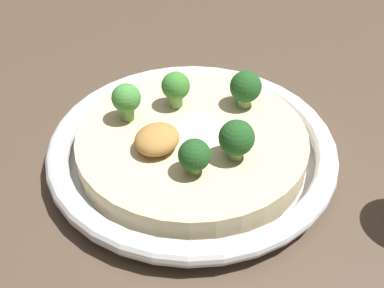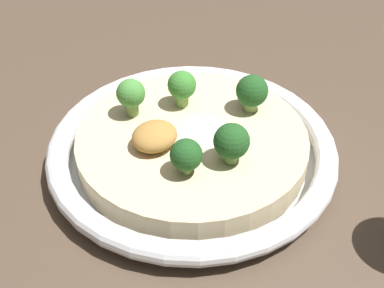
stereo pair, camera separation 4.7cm
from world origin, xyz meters
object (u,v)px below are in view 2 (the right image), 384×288
(risotto_bowl, at_px, (192,147))
(broccoli_back_left, at_px, (131,95))
(broccoli_left, at_px, (186,155))
(broccoli_front_left, at_px, (231,142))
(broccoli_back, at_px, (182,86))
(broccoli_front_right, at_px, (252,92))

(risotto_bowl, bearing_deg, broccoli_back_left, 104.68)
(broccoli_back_left, bearing_deg, broccoli_left, -104.63)
(risotto_bowl, relative_size, broccoli_front_left, 7.25)
(broccoli_back, bearing_deg, risotto_bowl, -125.42)
(broccoli_front_right, height_order, broccoli_back_left, same)
(broccoli_back_left, bearing_deg, risotto_bowl, -75.32)
(broccoli_left, bearing_deg, broccoli_front_left, -26.65)
(broccoli_front_left, relative_size, broccoli_left, 1.14)
(broccoli_back, height_order, broccoli_back_left, same)
(broccoli_front_right, bearing_deg, broccoli_left, -172.16)
(risotto_bowl, distance_m, broccoli_back, 0.06)
(broccoli_front_left, relative_size, broccoli_back, 1.00)
(broccoli_left, bearing_deg, broccoli_back_left, 75.37)
(risotto_bowl, height_order, broccoli_front_right, broccoli_front_right)
(risotto_bowl, bearing_deg, broccoli_back, 54.58)
(broccoli_front_left, height_order, broccoli_back_left, same)
(broccoli_front_right, relative_size, broccoli_left, 1.14)
(broccoli_front_right, bearing_deg, risotto_bowl, 166.19)
(risotto_bowl, height_order, broccoli_back, broccoli_back)
(broccoli_left, bearing_deg, broccoli_front_right, 7.84)
(broccoli_back_left, bearing_deg, broccoli_back, -29.33)
(broccoli_front_right, xyz_separation_m, broccoli_front_left, (-0.08, -0.03, 0.00))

